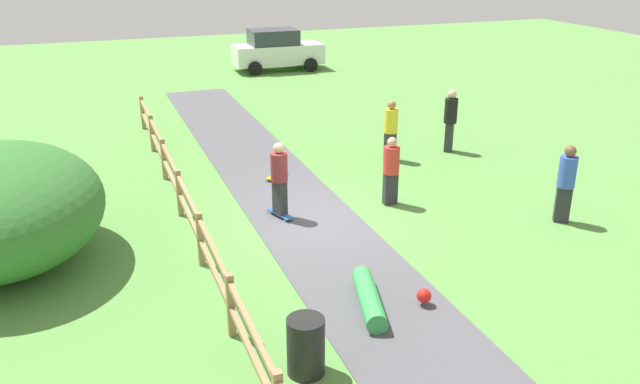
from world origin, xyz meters
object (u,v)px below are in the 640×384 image
object	(u,v)px
skater_riding	(279,176)
bystander_blue	(566,180)
trash_bin	(306,346)
bystander_yellow	(391,128)
skater_fallen	(373,298)
skateboard_loose	(277,175)
parked_car_white	(277,50)
bystander_red	(391,168)
bystander_black	(450,117)

from	to	relation	value
skater_riding	bystander_blue	world-z (taller)	bystander_blue
skater_riding	trash_bin	bearing A→B (deg)	-103.24
trash_bin	bystander_yellow	size ratio (longest dim) A/B	0.52
skater_riding	skater_fallen	bearing A→B (deg)	-85.27
bystander_blue	skateboard_loose	bearing A→B (deg)	136.63
parked_car_white	bystander_red	bearing A→B (deg)	-97.73
trash_bin	bystander_red	size ratio (longest dim) A/B	0.54
bystander_blue	parked_car_white	xyz separation A→B (m)	(-0.85, 19.24, -0.03)
bystander_blue	skater_fallen	bearing A→B (deg)	-161.09
trash_bin	skater_fallen	size ratio (longest dim) A/B	0.52
skater_fallen	bystander_red	size ratio (longest dim) A/B	1.03
skater_fallen	skateboard_loose	size ratio (longest dim) A/B	2.31
skateboard_loose	bystander_red	size ratio (longest dim) A/B	0.45
bystander_black	bystander_red	world-z (taller)	bystander_black
skater_fallen	bystander_red	world-z (taller)	bystander_red
skater_fallen	trash_bin	bearing A→B (deg)	-142.77
parked_car_white	skater_riding	bearing A→B (deg)	-106.55
bystander_red	parked_car_white	xyz separation A→B (m)	(2.30, 16.97, 0.05)
skateboard_loose	bystander_red	distance (m)	3.43
skater_fallen	skateboard_loose	distance (m)	6.79
bystander_blue	bystander_black	bearing A→B (deg)	86.85
bystander_red	skateboard_loose	bearing A→B (deg)	127.75
bystander_red	parked_car_white	bearing A→B (deg)	82.27
skateboard_loose	bystander_blue	bearing A→B (deg)	-43.37
bystander_yellow	parked_car_white	world-z (taller)	parked_car_white
trash_bin	skater_riding	xyz separation A→B (m)	(1.30, 5.55, 0.55)
bystander_blue	bystander_red	bearing A→B (deg)	144.22
skater_riding	parked_car_white	bearing A→B (deg)	73.45
trash_bin	bystander_blue	bearing A→B (deg)	23.71
trash_bin	bystander_black	world-z (taller)	bystander_black
skater_fallen	skateboard_loose	world-z (taller)	skater_fallen
bystander_red	bystander_yellow	bearing A→B (deg)	64.06
skateboard_loose	bystander_black	xyz separation A→B (m)	(5.48, 0.48, 0.95)
bystander_yellow	bystander_red	size ratio (longest dim) A/B	1.04
skater_fallen	bystander_blue	bearing A→B (deg)	18.91
skateboard_loose	bystander_yellow	world-z (taller)	bystander_yellow
skater_fallen	bystander_yellow	bearing A→B (deg)	61.97
skater_fallen	bystander_red	distance (m)	4.82
trash_bin	bystander_black	size ratio (longest dim) A/B	0.48
skater_riding	bystander_yellow	xyz separation A→B (m)	(4.15, 2.84, -0.04)
bystander_blue	parked_car_white	world-z (taller)	parked_car_white
bystander_yellow	parked_car_white	xyz separation A→B (m)	(0.85, 13.99, 0.00)
trash_bin	skater_fallen	bearing A→B (deg)	37.23
trash_bin	skateboard_loose	bearing A→B (deg)	76.23
bystander_black	bystander_red	size ratio (longest dim) A/B	1.12
skater_fallen	bystander_blue	size ratio (longest dim) A/B	0.96
skateboard_loose	bystander_red	bearing A→B (deg)	-52.25
skateboard_loose	parked_car_white	world-z (taller)	parked_car_white
trash_bin	bystander_blue	size ratio (longest dim) A/B	0.50
bystander_blue	bystander_red	size ratio (longest dim) A/B	1.07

